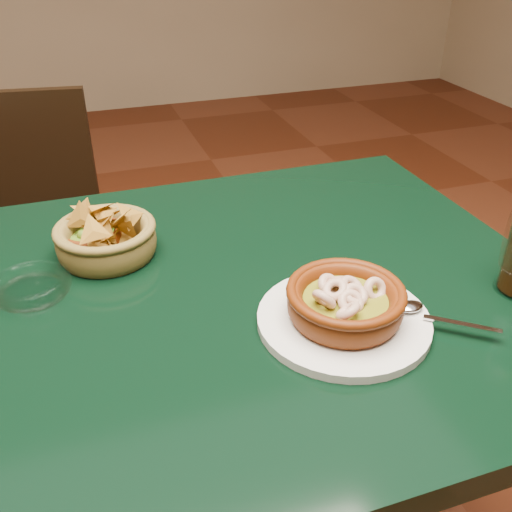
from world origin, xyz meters
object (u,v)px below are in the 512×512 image
object	(u,v)px
dining_table	(166,353)
chip_basket	(106,239)
shrimp_plate	(345,306)
dining_chair	(27,253)

from	to	relation	value
dining_table	chip_basket	xyz separation A→B (m)	(-0.06, 0.16, 0.13)
shrimp_plate	dining_chair	bearing A→B (deg)	119.04
dining_chair	shrimp_plate	world-z (taller)	dining_chair
chip_basket	dining_chair	bearing A→B (deg)	108.36
dining_table	shrimp_plate	bearing A→B (deg)	-30.55
dining_table	dining_chair	world-z (taller)	dining_chair
shrimp_plate	dining_table	bearing A→B (deg)	149.45
chip_basket	dining_table	bearing A→B (deg)	-70.21
dining_table	shrimp_plate	distance (m)	0.29
dining_table	chip_basket	bearing A→B (deg)	109.79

